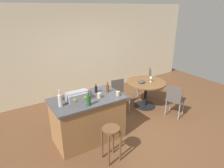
% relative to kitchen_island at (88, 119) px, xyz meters
% --- Properties ---
extents(ground_plane, '(8.80, 8.80, 0.00)m').
position_rel_kitchen_island_xyz_m(ground_plane, '(1.05, -0.34, -0.47)').
color(ground_plane, brown).
extents(back_wall, '(8.00, 0.10, 2.70)m').
position_rel_kitchen_island_xyz_m(back_wall, '(1.05, 2.27, 0.88)').
color(back_wall, beige).
rests_on(back_wall, ground_plane).
extents(kitchen_island, '(1.43, 0.83, 0.93)m').
position_rel_kitchen_island_xyz_m(kitchen_island, '(0.00, 0.00, 0.00)').
color(kitchen_island, olive).
rests_on(kitchen_island, ground_plane).
extents(wooden_stool, '(0.31, 0.31, 0.67)m').
position_rel_kitchen_island_xyz_m(wooden_stool, '(0.06, -0.79, 0.01)').
color(wooden_stool, brown).
rests_on(wooden_stool, ground_plane).
extents(dining_table, '(1.05, 1.05, 0.73)m').
position_rel_kitchen_island_xyz_m(dining_table, '(1.97, 0.46, 0.09)').
color(dining_table, black).
rests_on(dining_table, ground_plane).
extents(folding_chair_near, '(0.52, 0.52, 0.85)m').
position_rel_kitchen_island_xyz_m(folding_chair_near, '(2.21, -0.34, 0.03)').
color(folding_chair_near, '#47423D').
rests_on(folding_chair_near, ground_plane).
extents(folding_chair_far, '(0.56, 0.56, 0.86)m').
position_rel_kitchen_island_xyz_m(folding_chair_far, '(2.48, 1.03, 0.04)').
color(folding_chair_far, '#47423D').
rests_on(folding_chair_far, ground_plane).
extents(folding_chair_left, '(0.45, 0.45, 0.85)m').
position_rel_kitchen_island_xyz_m(folding_chair_left, '(1.22, 0.63, 0.03)').
color(folding_chair_left, '#47423D').
rests_on(folding_chair_left, ground_plane).
extents(toolbox, '(0.41, 0.26, 0.18)m').
position_rel_kitchen_island_xyz_m(toolbox, '(-0.19, 0.03, 0.55)').
color(toolbox, gray).
rests_on(toolbox, kitchen_island).
extents(bottle_0, '(0.08, 0.08, 0.31)m').
position_rel_kitchen_island_xyz_m(bottle_0, '(-0.55, -0.05, 0.58)').
color(bottle_0, '#B7B2AD').
rests_on(bottle_0, kitchen_island).
extents(bottle_1, '(0.06, 0.06, 0.18)m').
position_rel_kitchen_island_xyz_m(bottle_1, '(0.29, 0.16, 0.53)').
color(bottle_1, black).
rests_on(bottle_1, kitchen_island).
extents(bottle_2, '(0.07, 0.07, 0.27)m').
position_rel_kitchen_island_xyz_m(bottle_2, '(-0.10, -0.29, 0.57)').
color(bottle_2, '#194C23').
rests_on(bottle_2, kitchen_island).
extents(bottle_3, '(0.06, 0.06, 0.22)m').
position_rel_kitchen_island_xyz_m(bottle_3, '(0.50, 0.05, 0.55)').
color(bottle_3, '#603314').
rests_on(bottle_3, kitchen_island).
extents(cup_0, '(0.13, 0.09, 0.11)m').
position_rel_kitchen_island_xyz_m(cup_0, '(-0.47, 0.21, 0.52)').
color(cup_0, '#DB6651').
rests_on(cup_0, kitchen_island).
extents(cup_1, '(0.11, 0.08, 0.10)m').
position_rel_kitchen_island_xyz_m(cup_1, '(0.58, -0.23, 0.51)').
color(cup_1, tan).
rests_on(cup_1, kitchen_island).
extents(cup_2, '(0.11, 0.08, 0.10)m').
position_rel_kitchen_island_xyz_m(cup_2, '(0.21, -0.12, 0.52)').
color(cup_2, tan).
rests_on(cup_2, kitchen_island).
extents(cup_3, '(0.12, 0.09, 0.09)m').
position_rel_kitchen_island_xyz_m(cup_3, '(0.10, 0.21, 0.51)').
color(cup_3, '#DB6651').
rests_on(cup_3, kitchen_island).
extents(wine_glass, '(0.07, 0.07, 0.14)m').
position_rel_kitchen_island_xyz_m(wine_glass, '(2.06, 0.39, 0.37)').
color(wine_glass, silver).
rests_on(wine_glass, dining_table).
extents(serving_bowl, '(0.18, 0.18, 0.07)m').
position_rel_kitchen_island_xyz_m(serving_bowl, '(1.81, 0.46, 0.30)').
color(serving_bowl, '#383838').
rests_on(serving_bowl, dining_table).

